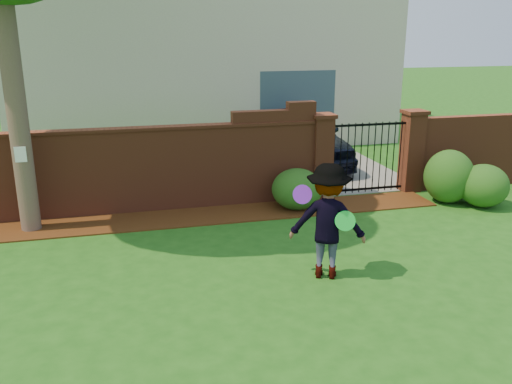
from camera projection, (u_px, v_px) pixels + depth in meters
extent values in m
cube|color=#1E5214|center=(262.00, 289.00, 7.96)|extent=(80.00, 80.00, 0.01)
cube|color=#3B1D0A|center=(173.00, 219.00, 10.83)|extent=(11.10, 1.08, 0.03)
cube|color=brown|center=(108.00, 174.00, 10.92)|extent=(8.70, 0.25, 1.70)
cube|color=brown|center=(274.00, 117.00, 11.43)|extent=(1.80, 0.25, 0.30)
cube|color=brown|center=(301.00, 105.00, 11.50)|extent=(0.60, 0.25, 0.16)
cube|color=brown|center=(104.00, 130.00, 10.66)|extent=(8.70, 0.31, 0.06)
cube|color=brown|center=(487.00, 150.00, 12.96)|extent=(4.00, 0.25, 1.70)
cube|color=brown|center=(321.00, 158.00, 11.96)|extent=(0.42, 0.42, 1.80)
cube|color=brown|center=(323.00, 116.00, 11.69)|extent=(0.50, 0.50, 0.08)
cube|color=brown|center=(412.00, 153.00, 12.48)|extent=(0.42, 0.42, 1.80)
cube|color=brown|center=(415.00, 112.00, 12.20)|extent=(0.50, 0.50, 0.08)
cylinder|color=black|center=(334.00, 160.00, 12.05)|extent=(0.02, 0.02, 1.60)
cylinder|color=black|center=(340.00, 159.00, 12.08)|extent=(0.02, 0.02, 1.60)
cylinder|color=black|center=(347.00, 159.00, 12.12)|extent=(0.02, 0.02, 1.60)
cylinder|color=black|center=(354.00, 158.00, 12.16)|extent=(0.02, 0.02, 1.60)
cylinder|color=black|center=(361.00, 158.00, 12.20)|extent=(0.02, 0.02, 1.60)
cylinder|color=black|center=(367.00, 158.00, 12.24)|extent=(0.02, 0.02, 1.60)
cylinder|color=black|center=(374.00, 157.00, 12.27)|extent=(0.02, 0.02, 1.60)
cylinder|color=black|center=(380.00, 157.00, 12.31)|extent=(0.02, 0.02, 1.60)
cylinder|color=black|center=(387.00, 156.00, 12.35)|extent=(0.02, 0.02, 1.60)
cylinder|color=black|center=(393.00, 156.00, 12.39)|extent=(0.02, 0.02, 1.60)
cylinder|color=black|center=(400.00, 156.00, 12.42)|extent=(0.02, 0.02, 1.60)
cube|color=black|center=(365.00, 189.00, 12.45)|extent=(1.78, 0.03, 0.05)
cube|color=black|center=(369.00, 125.00, 12.02)|extent=(1.78, 0.03, 0.05)
cube|color=slate|center=(307.00, 155.00, 16.19)|extent=(3.20, 8.00, 0.01)
cube|color=beige|center=(201.00, 47.00, 18.45)|extent=(12.00, 6.00, 6.00)
cube|color=#384C5B|center=(297.00, 110.00, 16.82)|extent=(2.40, 0.12, 2.40)
imported|color=black|center=(304.00, 138.00, 14.85)|extent=(1.89, 4.54, 1.54)
cylinder|color=#4E3A2F|center=(7.00, 37.00, 9.25)|extent=(0.36, 0.36, 7.00)
cube|color=white|center=(20.00, 154.00, 9.66)|extent=(0.20, 0.01, 0.28)
ellipsoid|color=#154815|center=(297.00, 189.00, 11.33)|extent=(1.06, 1.06, 0.86)
ellipsoid|color=#154815|center=(449.00, 176.00, 11.73)|extent=(1.05, 1.05, 1.16)
ellipsoid|color=#154815|center=(484.00, 186.00, 11.48)|extent=(1.03, 1.03, 0.91)
imported|color=gray|center=(327.00, 222.00, 8.10)|extent=(1.32, 1.07, 1.78)
cylinder|color=purple|center=(302.00, 194.00, 7.97)|extent=(0.29, 0.21, 0.28)
cylinder|color=green|center=(345.00, 221.00, 7.88)|extent=(0.30, 0.19, 0.30)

